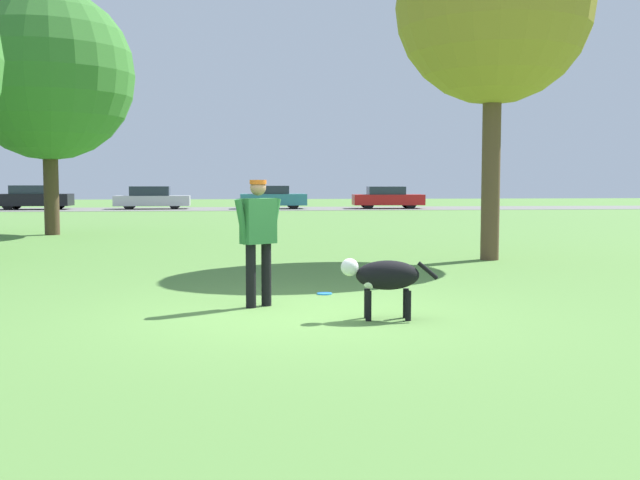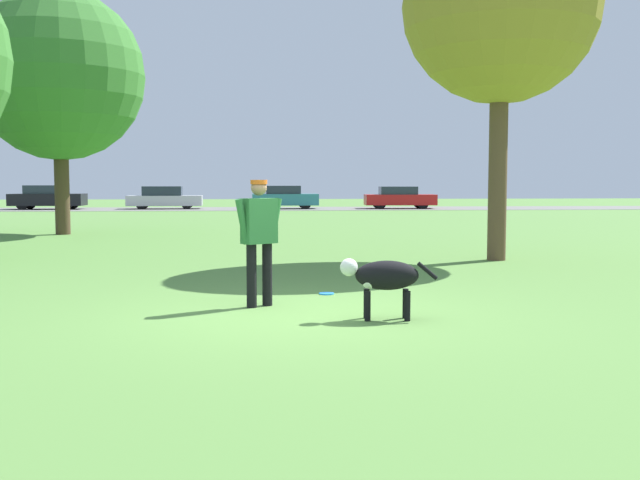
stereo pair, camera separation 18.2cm
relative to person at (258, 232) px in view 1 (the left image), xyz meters
The scene contains 11 objects.
ground_plane 1.23m from the person, 49.76° to the right, with size 120.00×120.00×0.00m, color #56843D.
far_road_strip 34.74m from the person, 89.20° to the left, with size 120.00×6.00×0.01m.
person is the anchor object (origin of this frame).
dog 1.83m from the person, 35.95° to the right, with size 1.15×0.40×0.72m.
frisbee 1.68m from the person, 45.56° to the left, with size 0.22×0.22×0.02m.
tree_near_right 8.35m from the person, 47.62° to the left, with size 3.97×3.97×7.15m.
tree_far_left 15.51m from the person, 113.34° to the left, with size 5.12×5.12×7.37m.
parked_car_black 37.00m from the person, 109.18° to the left, with size 4.14×1.81×1.40m.
parked_car_silver 35.44m from the person, 98.88° to the left, with size 4.38×1.78×1.33m.
parked_car_teal 34.68m from the person, 87.37° to the left, with size 3.90×1.82×1.37m.
parked_car_red 35.38m from the person, 76.22° to the left, with size 4.25×1.90×1.32m.
Camera 1 is at (-0.69, -9.02, 1.61)m, focal length 42.00 mm.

